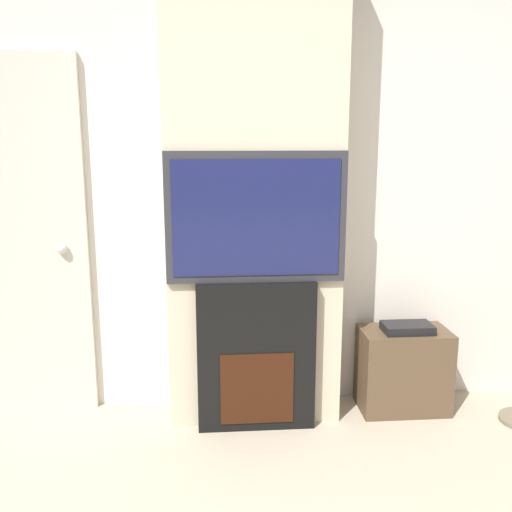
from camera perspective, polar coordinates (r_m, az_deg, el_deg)
wall_back at (r=3.35m, az=-0.49°, el=7.43°), size 6.00×0.06×2.70m
chimney_breast at (r=3.15m, az=-0.24°, el=7.15°), size 0.96×0.33×2.70m
fireplace at (r=3.21m, az=0.00°, el=-9.91°), size 0.65×0.15×0.85m
television at (r=3.00m, az=0.00°, el=3.87°), size 0.95×0.07×0.69m
media_stand at (r=3.57m, az=14.51°, el=-10.83°), size 0.52×0.31×0.54m
entry_door at (r=3.52m, az=-23.79°, el=1.38°), size 0.92×0.09×2.06m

